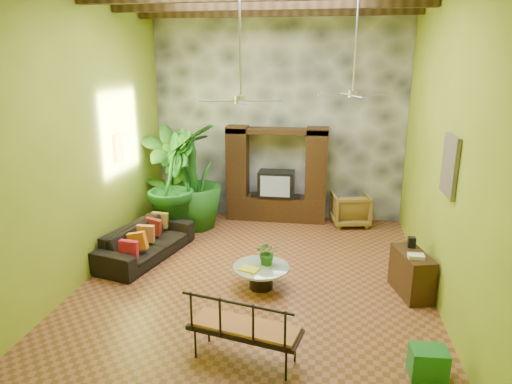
% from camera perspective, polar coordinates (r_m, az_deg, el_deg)
% --- Properties ---
extents(ground, '(7.00, 7.00, 0.00)m').
position_cam_1_polar(ground, '(8.48, 0.12, -10.43)').
color(ground, brown).
rests_on(ground, ground).
extents(back_wall, '(6.00, 0.02, 5.00)m').
position_cam_1_polar(back_wall, '(11.13, 2.86, 9.44)').
color(back_wall, olive).
rests_on(back_wall, ground).
extents(left_wall, '(0.02, 7.00, 5.00)m').
position_cam_1_polar(left_wall, '(8.66, -20.04, 6.60)').
color(left_wall, olive).
rests_on(left_wall, ground).
extents(right_wall, '(0.02, 7.00, 5.00)m').
position_cam_1_polar(right_wall, '(7.83, 22.48, 5.44)').
color(right_wall, olive).
rests_on(right_wall, ground).
extents(stone_accent_wall, '(5.98, 0.10, 4.98)m').
position_cam_1_polar(stone_accent_wall, '(11.07, 2.83, 9.41)').
color(stone_accent_wall, '#3F4247').
rests_on(stone_accent_wall, ground).
extents(entertainment_center, '(2.40, 0.55, 2.30)m').
position_cam_1_polar(entertainment_center, '(11.06, 2.55, 1.31)').
color(entertainment_center, black).
rests_on(entertainment_center, ground).
extents(ceiling_fan_front, '(1.28, 1.28, 1.86)m').
position_cam_1_polar(ceiling_fan_front, '(7.23, -1.96, 13.06)').
color(ceiling_fan_front, '#A9A9AD').
rests_on(ceiling_fan_front, ceiling).
extents(ceiling_fan_back, '(1.28, 1.28, 1.86)m').
position_cam_1_polar(ceiling_fan_back, '(8.72, 12.11, 13.23)').
color(ceiling_fan_back, '#A9A9AD').
rests_on(ceiling_fan_back, ceiling).
extents(wall_art_mask, '(0.06, 0.32, 0.55)m').
position_cam_1_polar(wall_art_mask, '(9.58, -16.79, 5.28)').
color(wall_art_mask, gold).
rests_on(wall_art_mask, left_wall).
extents(wall_art_painting, '(0.06, 0.70, 0.90)m').
position_cam_1_polar(wall_art_painting, '(7.29, 23.06, 3.05)').
color(wall_art_painting, '#22507D').
rests_on(wall_art_painting, right_wall).
extents(sofa, '(1.41, 2.41, 0.66)m').
position_cam_1_polar(sofa, '(9.36, -13.56, -6.04)').
color(sofa, black).
rests_on(sofa, ground).
extents(wicker_armchair, '(0.98, 1.00, 0.78)m').
position_cam_1_polar(wicker_armchair, '(11.09, 11.67, -2.09)').
color(wicker_armchair, brown).
rests_on(wicker_armchair, ground).
extents(tall_plant_a, '(1.50, 1.35, 2.37)m').
position_cam_1_polar(tall_plant_a, '(10.89, -10.80, 2.00)').
color(tall_plant_a, '#2B651A').
rests_on(tall_plant_a, ground).
extents(tall_plant_b, '(1.28, 1.47, 2.33)m').
position_cam_1_polar(tall_plant_b, '(10.35, -10.54, 1.14)').
color(tall_plant_b, '#175A1E').
rests_on(tall_plant_b, ground).
extents(tall_plant_c, '(1.44, 1.44, 2.43)m').
position_cam_1_polar(tall_plant_c, '(10.60, -7.87, 1.92)').
color(tall_plant_c, '#1B5516').
rests_on(tall_plant_c, ground).
extents(coffee_table, '(0.97, 0.97, 0.40)m').
position_cam_1_polar(coffee_table, '(7.96, 0.64, -10.22)').
color(coffee_table, black).
rests_on(coffee_table, ground).
extents(centerpiece_plant, '(0.45, 0.41, 0.44)m').
position_cam_1_polar(centerpiece_plant, '(7.89, 1.45, -7.57)').
color(centerpiece_plant, '#245F19').
rests_on(centerpiece_plant, coffee_table).
extents(yellow_tray, '(0.37, 0.31, 0.03)m').
position_cam_1_polar(yellow_tray, '(7.75, -0.86, -9.65)').
color(yellow_tray, gold).
rests_on(yellow_tray, coffee_table).
extents(iron_bench, '(1.54, 0.84, 0.57)m').
position_cam_1_polar(iron_bench, '(6.03, -1.55, -16.46)').
color(iron_bench, black).
rests_on(iron_bench, ground).
extents(side_console, '(0.64, 1.00, 0.74)m').
position_cam_1_polar(side_console, '(8.14, 18.87, -9.62)').
color(side_console, '#382111').
rests_on(side_console, ground).
extents(green_bin, '(0.46, 0.35, 0.39)m').
position_cam_1_polar(green_bin, '(6.38, 20.70, -19.33)').
color(green_bin, '#217B27').
rests_on(green_bin, ground).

